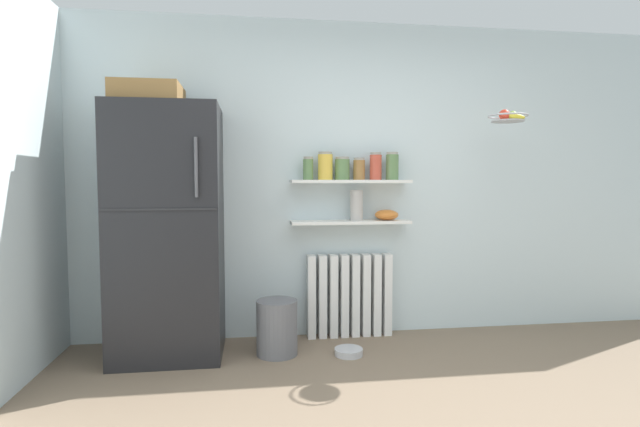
{
  "coord_description": "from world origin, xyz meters",
  "views": [
    {
      "loc": [
        -0.77,
        -1.95,
        1.29
      ],
      "look_at": [
        -0.27,
        1.6,
        1.05
      ],
      "focal_mm": 26.99,
      "sensor_mm": 36.0,
      "label": 1
    }
  ],
  "objects": [
    {
      "name": "ground_plane",
      "position": [
        0.0,
        0.5,
        0.0
      ],
      "size": [
        7.04,
        7.04,
        0.0
      ],
      "primitive_type": "plane",
      "color": "#7A6651"
    },
    {
      "name": "back_wall",
      "position": [
        0.0,
        2.05,
        1.3
      ],
      "size": [
        7.04,
        0.1,
        2.6
      ],
      "primitive_type": "cube",
      "color": "silver",
      "rests_on": "ground_plane"
    },
    {
      "name": "refrigerator",
      "position": [
        -1.39,
        1.68,
        0.95
      ],
      "size": [
        0.77,
        0.68,
        1.98
      ],
      "color": "black",
      "rests_on": "ground_plane"
    },
    {
      "name": "radiator",
      "position": [
        0.03,
        1.92,
        0.34
      ],
      "size": [
        0.71,
        0.12,
        0.68
      ],
      "color": "white",
      "rests_on": "ground_plane"
    },
    {
      "name": "wall_shelf_lower",
      "position": [
        0.03,
        1.89,
        0.96
      ],
      "size": [
        0.98,
        0.22,
        0.02
      ],
      "primitive_type": "cube",
      "color": "white"
    },
    {
      "name": "wall_shelf_upper",
      "position": [
        0.03,
        1.89,
        1.29
      ],
      "size": [
        0.98,
        0.22,
        0.02
      ],
      "primitive_type": "cube",
      "color": "white"
    },
    {
      "name": "storage_jar_0",
      "position": [
        -0.32,
        1.89,
        1.39
      ],
      "size": [
        0.08,
        0.08,
        0.19
      ],
      "color": "#5B7F4C",
      "rests_on": "wall_shelf_upper"
    },
    {
      "name": "storage_jar_1",
      "position": [
        -0.18,
        1.89,
        1.41
      ],
      "size": [
        0.12,
        0.12,
        0.22
      ],
      "color": "yellow",
      "rests_on": "wall_shelf_upper"
    },
    {
      "name": "storage_jar_2",
      "position": [
        -0.04,
        1.89,
        1.39
      ],
      "size": [
        0.12,
        0.12,
        0.19
      ],
      "color": "#5B7F4C",
      "rests_on": "wall_shelf_upper"
    },
    {
      "name": "storage_jar_3",
      "position": [
        0.1,
        1.89,
        1.39
      ],
      "size": [
        0.1,
        0.1,
        0.18
      ],
      "color": "olive",
      "rests_on": "wall_shelf_upper"
    },
    {
      "name": "storage_jar_4",
      "position": [
        0.24,
        1.89,
        1.41
      ],
      "size": [
        0.1,
        0.1,
        0.22
      ],
      "color": "#C64C38",
      "rests_on": "wall_shelf_upper"
    },
    {
      "name": "storage_jar_5",
      "position": [
        0.38,
        1.89,
        1.42
      ],
      "size": [
        0.1,
        0.1,
        0.23
      ],
      "color": "#5B7F4C",
      "rests_on": "wall_shelf_upper"
    },
    {
      "name": "vase",
      "position": [
        0.08,
        1.89,
        1.1
      ],
      "size": [
        0.1,
        0.1,
        0.25
      ],
      "primitive_type": "cylinder",
      "color": "#B2ADA8",
      "rests_on": "wall_shelf_lower"
    },
    {
      "name": "shelf_bowl",
      "position": [
        0.33,
        1.89,
        1.01
      ],
      "size": [
        0.19,
        0.19,
        0.09
      ],
      "primitive_type": "ellipsoid",
      "color": "orange",
      "rests_on": "wall_shelf_lower"
    },
    {
      "name": "trash_bin",
      "position": [
        -0.59,
        1.57,
        0.2
      ],
      "size": [
        0.31,
        0.31,
        0.41
      ],
      "primitive_type": "cylinder",
      "color": "slate",
      "rests_on": "ground_plane"
    },
    {
      "name": "pet_food_bowl",
      "position": [
        -0.07,
        1.48,
        0.03
      ],
      "size": [
        0.21,
        0.21,
        0.05
      ],
      "primitive_type": "cylinder",
      "color": "#B7B7BC",
      "rests_on": "ground_plane"
    },
    {
      "name": "hanging_fruit_basket",
      "position": [
        1.2,
        1.55,
        1.79
      ],
      "size": [
        0.3,
        0.3,
        0.09
      ],
      "color": "#B2B2B7"
    }
  ]
}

